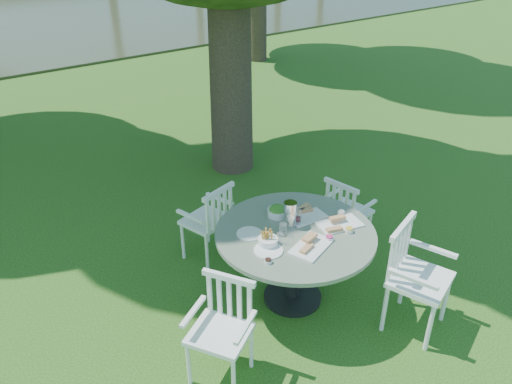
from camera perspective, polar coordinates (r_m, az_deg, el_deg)
ground at (r=5.32m, az=1.32°, el=-8.86°), size 140.00×140.00×0.00m
table at (r=4.60m, az=4.46°, el=-5.98°), size 1.45×1.45×0.78m
chair_ne at (r=5.46m, az=10.07°, el=-1.96°), size 0.46×0.48×0.84m
chair_nw at (r=5.20m, az=-5.04°, el=-2.94°), size 0.54×0.52×0.89m
chair_sw at (r=4.02m, az=-3.66°, el=-14.43°), size 0.58×0.59×0.87m
chair_se at (r=4.57m, az=17.22°, el=-8.39°), size 0.63×0.61×1.01m
tableware at (r=4.51m, az=4.12°, el=-3.86°), size 1.13×0.85×0.24m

